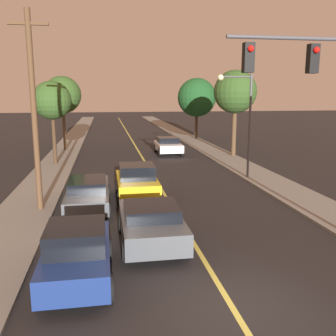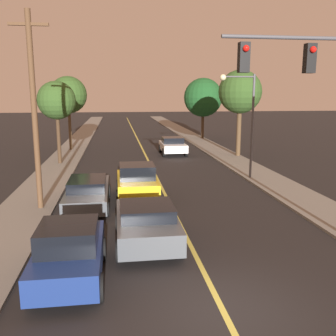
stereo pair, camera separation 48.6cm
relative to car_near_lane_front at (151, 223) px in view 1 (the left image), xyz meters
The scene contains 16 objects.
ground_plane 4.58m from the car_near_lane_front, 71.24° to the right, with size 200.00×200.00×0.00m, color black.
road_surface 31.77m from the car_near_lane_front, 87.38° to the left, with size 10.37×80.00×0.01m.
sidewalk_left 32.12m from the car_near_lane_front, 98.93° to the left, with size 2.50×80.00×0.12m.
sidewalk_right 32.70m from the car_near_lane_front, 76.04° to the left, with size 2.50×80.00×0.12m.
car_near_lane_front is the anchor object (origin of this frame).
car_near_lane_second 5.64m from the car_near_lane_front, 90.00° to the left, with size 2.00×3.85×1.75m.
car_outer_lane_front 3.21m from the car_near_lane_front, 135.32° to the right, with size 1.86×3.82×1.66m.
car_outer_lane_second 5.23m from the car_near_lane_front, 115.85° to the left, with size 1.94×5.05×1.35m.
car_far_oncoming 19.41m from the car_near_lane_front, 78.76° to the left, with size 2.06×3.92×1.45m.
traffic_signal_mast 7.02m from the car_near_lane_front, ahead, with size 4.86×0.42×6.88m.
streetlamp_right 11.60m from the car_near_lane_front, 54.66° to the left, with size 2.10×0.36×6.04m.
utility_pole_left 7.23m from the car_near_lane_front, 134.00° to the left, with size 1.60×0.24×8.29m.
tree_left_near 23.33m from the car_near_lane_front, 102.65° to the left, with size 3.24×3.24×6.47m.
tree_left_far 16.74m from the car_near_lane_front, 107.99° to the left, with size 2.69×2.69×5.83m.
tree_right_near 19.68m from the car_near_lane_front, 62.50° to the left, with size 3.42×3.42×6.81m.
tree_right_far 30.63m from the car_near_lane_front, 73.35° to the left, with size 4.25×4.25×6.67m.
Camera 1 is at (-2.88, -7.67, 5.05)m, focal length 40.00 mm.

